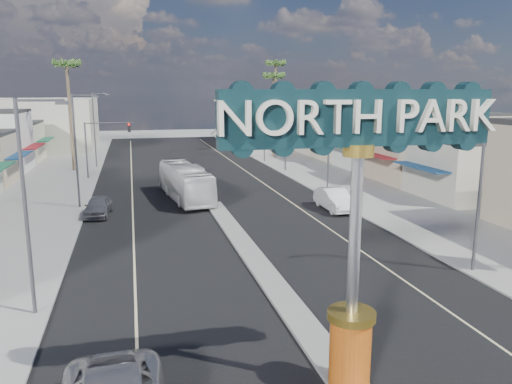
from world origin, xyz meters
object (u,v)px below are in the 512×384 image
traffic_signal_right (271,135)px  streetlight_l_far (96,126)px  palm_left_far (67,70)px  streetlight_l_near (29,197)px  streetlight_l_mid (78,145)px  city_bus (185,182)px  streetlight_r_near (478,176)px  car_parked_left (98,206)px  car_parked_right (335,199)px  palm_right_mid (274,80)px  streetlight_r_far (263,123)px  streetlight_r_mid (327,139)px  palm_right_far (276,69)px  gateway_sign (356,206)px  traffic_signal_left (104,138)px

traffic_signal_right → streetlight_l_far: (-19.62, 8.01, 0.79)m
traffic_signal_right → palm_left_far: palm_left_far is taller
streetlight_l_near → streetlight_l_far: bearing=90.0°
streetlight_l_mid → city_bus: size_ratio=0.83×
streetlight_r_near → palm_left_far: (-23.43, 40.00, 6.43)m
streetlight_l_far → car_parked_left: bearing=-86.7°
car_parked_right → city_bus: bearing=148.5°
palm_right_mid → city_bus: (-15.00, -24.68, -9.09)m
car_parked_right → palm_right_mid: bearing=82.9°
streetlight_l_far → car_parked_right: (19.43, -27.44, -4.23)m
streetlight_l_far → streetlight_r_far: 20.87m
car_parked_left → streetlight_r_near: bearing=-35.2°
palm_right_mid → city_bus: 30.27m
streetlight_r_far → palm_left_far: (-23.43, -2.00, 6.43)m
streetlight_r_mid → car_parked_right: streetlight_r_mid is taller
palm_right_far → car_parked_right: palm_right_far is taller
palm_right_far → streetlight_l_far: bearing=-158.5°
streetlight_r_far → streetlight_r_near: bearing=-90.0°
gateway_sign → streetlight_l_mid: size_ratio=1.02×
streetlight_l_near → streetlight_r_mid: (20.87, 20.00, 0.00)m
traffic_signal_left → streetlight_r_far: 21.20m
streetlight_l_near → streetlight_r_near: (20.87, 0.00, 0.00)m
traffic_signal_left → car_parked_left: bearing=-89.4°
streetlight_l_mid → car_parked_right: (19.43, -5.44, -4.23)m
streetlight_r_mid → gateway_sign: bearing=-110.4°
streetlight_l_mid → palm_right_mid: size_ratio=0.74×
streetlight_r_near → palm_right_mid: palm_right_mid is taller
streetlight_l_far → streetlight_r_near: (20.87, -42.00, 0.00)m
streetlight_r_mid → city_bus: 13.00m
streetlight_l_near → traffic_signal_left: bearing=87.9°
traffic_signal_left → streetlight_l_near: bearing=-92.1°
gateway_sign → traffic_signal_left: size_ratio=1.53×
streetlight_l_near → streetlight_r_mid: bearing=43.8°
palm_left_far → palm_right_far: size_ratio=0.93×
car_parked_right → streetlight_l_mid: bearing=164.5°
palm_right_mid → palm_right_far: palm_right_far is taller
palm_right_far → car_parked_right: size_ratio=2.77×
gateway_sign → palm_right_far: 62.20m
gateway_sign → streetlight_r_near: gateway_sign is taller
streetlight_l_near → palm_right_mid: bearing=63.0°
car_parked_right → city_bus: 12.93m
streetlight_r_far → palm_right_mid: 7.30m
streetlight_l_near → palm_left_far: 40.59m
traffic_signal_right → car_parked_right: (-0.18, -19.43, -3.43)m
streetlight_l_near → palm_right_far: palm_right_far is taller
gateway_sign → car_parked_right: bearing=68.3°
city_bus → palm_right_far: bearing=54.1°
streetlight_l_far → palm_right_far: palm_right_far is taller
city_bus → streetlight_r_mid: bearing=-13.0°
gateway_sign → streetlight_l_mid: bearing=110.4°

